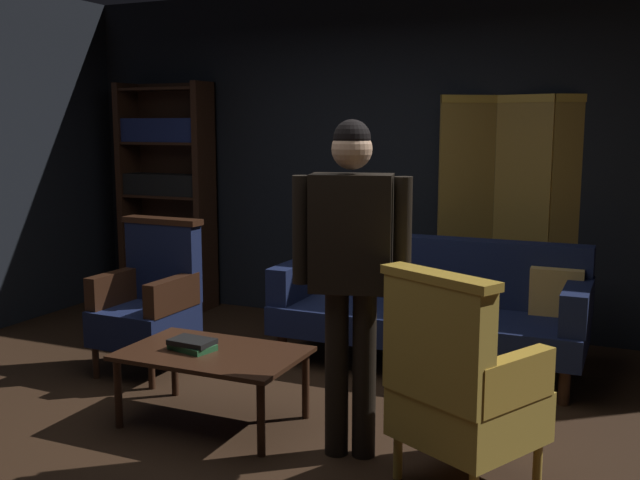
{
  "coord_description": "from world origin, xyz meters",
  "views": [
    {
      "loc": [
        1.86,
        -3.43,
        1.68
      ],
      "look_at": [
        0.0,
        0.8,
        0.95
      ],
      "focal_mm": 41.31,
      "sensor_mm": 36.0,
      "label": 1
    }
  ],
  "objects": [
    {
      "name": "ground_plane",
      "position": [
        0.0,
        0.0,
        0.0
      ],
      "size": [
        10.0,
        10.0,
        0.0
      ],
      "primitive_type": "plane",
      "color": "black"
    },
    {
      "name": "back_wall",
      "position": [
        0.0,
        2.45,
        1.4
      ],
      "size": [
        7.2,
        0.1,
        2.8
      ],
      "primitive_type": "cube",
      "color": "black",
      "rests_on": "ground_plane"
    },
    {
      "name": "folding_screen",
      "position": [
        1.22,
        2.38,
        0.99
      ],
      "size": [
        1.67,
        0.42,
        1.9
      ],
      "color": "olive",
      "rests_on": "ground_plane"
    },
    {
      "name": "bookshelf",
      "position": [
        -2.15,
        2.19,
        1.08
      ],
      "size": [
        0.9,
        0.32,
        2.05
      ],
      "color": "black",
      "rests_on": "ground_plane"
    },
    {
      "name": "velvet_couch",
      "position": [
        0.55,
        1.45,
        0.45
      ],
      "size": [
        2.12,
        0.78,
        0.88
      ],
      "color": "black",
      "rests_on": "ground_plane"
    },
    {
      "name": "coffee_table",
      "position": [
        -0.29,
        -0.03,
        0.37
      ],
      "size": [
        1.0,
        0.64,
        0.42
      ],
      "color": "black",
      "rests_on": "ground_plane"
    },
    {
      "name": "armchair_gilt_accent",
      "position": [
        1.15,
        -0.21,
        0.49
      ],
      "size": [
        0.78,
        0.78,
        1.04
      ],
      "color": "#B78E33",
      "rests_on": "ground_plane"
    },
    {
      "name": "armchair_wing_left",
      "position": [
        -1.17,
        0.57,
        0.49
      ],
      "size": [
        0.6,
        0.59,
        1.04
      ],
      "color": "black",
      "rests_on": "ground_plane"
    },
    {
      "name": "standing_figure",
      "position": [
        0.56,
        -0.1,
        1.03
      ],
      "size": [
        0.57,
        0.3,
        1.7
      ],
      "color": "black",
      "rests_on": "ground_plane"
    },
    {
      "name": "book_green_cloth",
      "position": [
        -0.41,
        -0.06,
        0.44
      ],
      "size": [
        0.28,
        0.21,
        0.03
      ],
      "primitive_type": "cube",
      "rotation": [
        0.0,
        0.0,
        -0.24
      ],
      "color": "#1E4C28",
      "rests_on": "coffee_table"
    },
    {
      "name": "book_black_cloth",
      "position": [
        -0.41,
        -0.06,
        0.47
      ],
      "size": [
        0.25,
        0.18,
        0.03
      ],
      "primitive_type": "cube",
      "rotation": [
        0.0,
        0.0,
        -0.07
      ],
      "color": "black",
      "rests_on": "book_green_cloth"
    }
  ]
}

